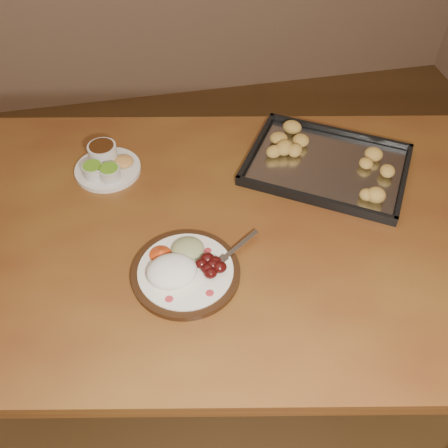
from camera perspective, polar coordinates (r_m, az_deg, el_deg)
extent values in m
cube|color=brown|center=(1.23, -2.16, -0.85)|extent=(1.64, 1.16, 0.04)
cylinder|color=#442914|center=(1.90, -22.55, 0.11)|extent=(0.07, 0.07, 0.71)
cylinder|color=#442914|center=(1.87, 19.65, 0.39)|extent=(0.07, 0.07, 0.71)
cylinder|color=black|center=(1.12, -4.39, -5.57)|extent=(0.24, 0.24, 0.01)
cylinder|color=white|center=(1.11, -4.41, -5.31)|extent=(0.21, 0.21, 0.01)
ellipsoid|color=#B62B34|center=(1.07, -6.30, -8.51)|extent=(0.02, 0.02, 0.00)
ellipsoid|color=#B62B34|center=(1.07, -1.64, -7.89)|extent=(0.02, 0.02, 0.00)
ellipsoid|color=#B62B34|center=(1.14, -1.87, -3.06)|extent=(0.02, 0.02, 0.00)
ellipsoid|color=#B62B34|center=(1.11, -8.48, -5.51)|extent=(0.02, 0.02, 0.00)
ellipsoid|color=white|center=(1.09, -5.99, -5.41)|extent=(0.12, 0.11, 0.05)
ellipsoid|color=#4A0B0A|center=(1.09, -1.85, -5.12)|extent=(0.03, 0.03, 0.02)
ellipsoid|color=#4A0B0A|center=(1.10, -1.08, -4.33)|extent=(0.03, 0.03, 0.02)
ellipsoid|color=#4A0B0A|center=(1.11, -1.92, -3.97)|extent=(0.03, 0.03, 0.02)
ellipsoid|color=#4A0B0A|center=(1.09, -0.52, -4.96)|extent=(0.03, 0.03, 0.02)
ellipsoid|color=#4A0B0A|center=(1.10, -2.59, -4.53)|extent=(0.03, 0.03, 0.02)
ellipsoid|color=#4A0B0A|center=(1.10, -1.28, -4.69)|extent=(0.03, 0.03, 0.02)
ellipsoid|color=#4A0B0A|center=(1.08, -1.54, -5.63)|extent=(0.03, 0.03, 0.02)
ellipsoid|color=tan|center=(1.13, -4.17, -2.84)|extent=(0.08, 0.08, 0.03)
cone|color=#C83D12|center=(1.13, -7.23, -3.26)|extent=(0.08, 0.08, 0.02)
cube|color=silver|center=(1.15, 1.85, -2.42)|extent=(0.10, 0.08, 0.00)
cube|color=silver|center=(1.12, -0.32, -4.16)|extent=(0.04, 0.03, 0.00)
cylinder|color=silver|center=(1.10, -0.76, -5.00)|extent=(0.02, 0.02, 0.00)
cylinder|color=silver|center=(1.11, -0.96, -4.85)|extent=(0.02, 0.02, 0.00)
cylinder|color=silver|center=(1.11, -1.16, -4.70)|extent=(0.02, 0.02, 0.00)
cylinder|color=silver|center=(1.11, -1.36, -4.55)|extent=(0.02, 0.02, 0.00)
cylinder|color=silver|center=(1.39, -13.12, 6.10)|extent=(0.18, 0.18, 0.01)
cylinder|color=beige|center=(1.36, -14.72, 5.93)|extent=(0.05, 0.05, 0.03)
cylinder|color=#5C981E|center=(1.35, -14.85, 6.46)|extent=(0.05, 0.05, 0.00)
cylinder|color=beige|center=(1.34, -12.91, 5.71)|extent=(0.05, 0.05, 0.03)
cylinder|color=#5C981E|center=(1.33, -13.03, 6.24)|extent=(0.05, 0.05, 0.00)
cylinder|color=silver|center=(1.40, -13.69, 7.96)|extent=(0.08, 0.08, 0.04)
cylinder|color=#361A09|center=(1.39, -13.85, 8.66)|extent=(0.07, 0.07, 0.00)
ellipsoid|color=#E79451|center=(1.38, -11.40, 7.06)|extent=(0.05, 0.05, 0.02)
cube|color=black|center=(1.39, 11.62, 6.38)|extent=(0.51, 0.48, 0.01)
cube|color=black|center=(1.50, 13.00, 10.21)|extent=(0.36, 0.23, 0.02)
cube|color=black|center=(1.27, 10.20, 2.81)|extent=(0.36, 0.23, 0.02)
cube|color=black|center=(1.38, 19.84, 4.58)|extent=(0.17, 0.26, 0.02)
cube|color=black|center=(1.41, 3.68, 8.86)|extent=(0.17, 0.26, 0.02)
cube|color=silver|center=(1.39, 11.65, 6.55)|extent=(0.48, 0.44, 0.00)
ellipsoid|color=gold|center=(1.37, 13.86, 6.56)|extent=(0.05, 0.04, 0.03)
ellipsoid|color=gold|center=(1.40, 15.77, 6.98)|extent=(0.06, 0.06, 0.03)
ellipsoid|color=gold|center=(1.44, 13.67, 8.81)|extent=(0.06, 0.06, 0.03)
ellipsoid|color=gold|center=(1.42, 11.50, 8.52)|extent=(0.05, 0.05, 0.03)
ellipsoid|color=gold|center=(1.43, 9.99, 9.15)|extent=(0.06, 0.06, 0.03)
ellipsoid|color=gold|center=(1.39, 9.87, 7.90)|extent=(0.06, 0.06, 0.03)
ellipsoid|color=gold|center=(1.37, 7.32, 7.78)|extent=(0.06, 0.06, 0.03)
ellipsoid|color=gold|center=(1.33, 9.14, 5.83)|extent=(0.06, 0.06, 0.03)
ellipsoid|color=gold|center=(1.34, 10.52, 6.03)|extent=(0.05, 0.05, 0.03)
ellipsoid|color=gold|center=(1.32, 12.65, 4.84)|extent=(0.06, 0.06, 0.03)
ellipsoid|color=gold|center=(1.36, 13.35, 6.14)|extent=(0.06, 0.06, 0.03)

